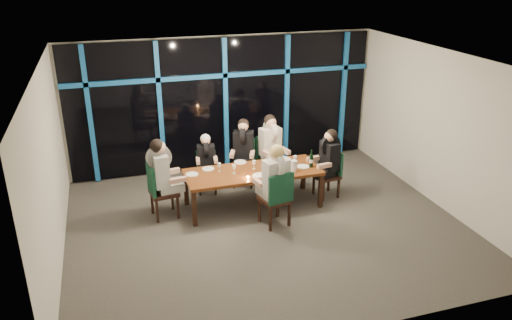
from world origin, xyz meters
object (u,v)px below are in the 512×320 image
at_px(diner_end_right, 328,154).
at_px(diner_near_mid, 275,173).
at_px(diner_end_left, 162,167).
at_px(chair_far_right, 269,157).
at_px(chair_far_mid, 244,159).
at_px(chair_end_left, 159,189).
at_px(diner_far_right, 271,140).
at_px(dining_table, 253,174).
at_px(water_pitcher, 294,166).
at_px(chair_far_left, 207,169).
at_px(chair_end_right, 330,171).
at_px(diner_far_mid, 243,143).
at_px(chair_near_mid, 277,196).
at_px(wine_bottle, 311,161).
at_px(diner_far_left, 206,155).

bearing_deg(diner_end_right, diner_near_mid, -68.85).
bearing_deg(diner_end_left, chair_far_right, -76.49).
height_order(chair_far_mid, chair_end_left, chair_end_left).
bearing_deg(diner_far_right, diner_end_right, -57.96).
xyz_separation_m(dining_table, water_pitcher, (0.74, -0.25, 0.18)).
xyz_separation_m(chair_far_right, diner_end_left, (-2.37, -0.89, 0.43)).
height_order(diner_near_mid, water_pitcher, diner_near_mid).
bearing_deg(chair_far_left, chair_far_right, 9.54).
height_order(chair_far_left, chair_end_right, chair_end_right).
bearing_deg(diner_near_mid, chair_end_left, -36.12).
bearing_deg(diner_far_mid, diner_end_right, -13.01).
height_order(chair_near_mid, wine_bottle, wine_bottle).
bearing_deg(chair_far_left, diner_end_right, -15.33).
relative_size(dining_table, chair_far_mid, 2.60).
relative_size(chair_end_right, chair_near_mid, 0.92).
xyz_separation_m(diner_far_left, water_pitcher, (1.47, -1.13, 0.04)).
distance_m(chair_end_left, wine_bottle, 2.96).
distance_m(chair_far_mid, diner_far_right, 0.72).
distance_m(chair_end_left, water_pitcher, 2.58).
bearing_deg(diner_far_mid, diner_end_left, -131.10).
bearing_deg(chair_end_left, diner_far_left, -60.40).
height_order(dining_table, chair_end_right, chair_end_right).
distance_m(chair_near_mid, diner_far_mid, 1.92).
xyz_separation_m(diner_end_left, diner_end_right, (3.26, -0.13, -0.07)).
distance_m(diner_far_left, diner_end_left, 1.28).
distance_m(chair_far_left, diner_near_mid, 2.04).
bearing_deg(diner_far_right, chair_end_right, -55.04).
bearing_deg(chair_far_right, chair_near_mid, -115.36).
relative_size(chair_far_left, chair_far_mid, 0.86).
bearing_deg(diner_far_right, chair_near_mid, -116.53).
relative_size(diner_far_right, wine_bottle, 2.89).
bearing_deg(chair_far_mid, diner_near_mid, -66.61).
xyz_separation_m(chair_far_right, chair_end_right, (0.98, -1.01, -0.04)).
bearing_deg(diner_far_left, diner_far_right, 8.91).
bearing_deg(chair_near_mid, water_pitcher, -142.89).
height_order(diner_far_right, diner_end_left, diner_end_left).
height_order(chair_end_right, wine_bottle, wine_bottle).
distance_m(chair_far_left, wine_bottle, 2.20).
height_order(chair_far_mid, diner_end_left, diner_end_left).
relative_size(chair_end_left, chair_near_mid, 0.99).
bearing_deg(diner_far_mid, water_pitcher, -40.22).
distance_m(chair_far_mid, chair_end_right, 1.86).
relative_size(diner_far_mid, diner_end_right, 1.02).
height_order(chair_far_right, diner_far_right, diner_far_right).
relative_size(diner_far_left, diner_far_mid, 0.86).
bearing_deg(chair_far_left, diner_near_mid, -55.21).
relative_size(diner_far_right, diner_end_left, 0.99).
distance_m(diner_far_right, wine_bottle, 1.16).
xyz_separation_m(chair_far_left, diner_far_right, (1.39, -0.06, 0.52)).
relative_size(chair_far_left, diner_far_mid, 0.88).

